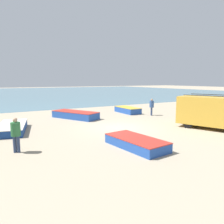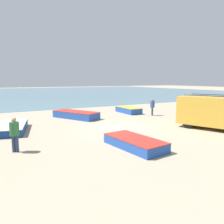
{
  "view_description": "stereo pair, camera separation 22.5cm",
  "coord_description": "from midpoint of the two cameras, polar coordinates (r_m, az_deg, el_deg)",
  "views": [
    {
      "loc": [
        -8.14,
        -13.16,
        3.4
      ],
      "look_at": [
        0.08,
        1.17,
        1.0
      ],
      "focal_mm": 35.0,
      "sensor_mm": 36.0,
      "label": 1
    },
    {
      "loc": [
        -7.94,
        -13.27,
        3.4
      ],
      "look_at": [
        0.08,
        1.17,
        1.0
      ],
      "focal_mm": 35.0,
      "sensor_mm": 36.0,
      "label": 2
    }
  ],
  "objects": [
    {
      "name": "ground_plane",
      "position": [
        15.84,
        2.21,
        -4.14
      ],
      "size": [
        200.0,
        200.0,
        0.0
      ],
      "primitive_type": "plane",
      "color": "tan"
    },
    {
      "name": "fisherman_0",
      "position": [
        21.59,
        10.79,
        1.67
      ],
      "size": [
        0.43,
        0.43,
        1.63
      ],
      "rotation": [
        0.0,
        0.0,
        2.62
      ],
      "color": "navy",
      "rests_on": "ground_plane"
    },
    {
      "name": "fisherman_1",
      "position": [
        11.29,
        -23.61,
        -4.69
      ],
      "size": [
        0.44,
        0.44,
        1.68
      ],
      "rotation": [
        0.0,
        0.0,
        4.2
      ],
      "color": "navy",
      "rests_on": "ground_plane"
    },
    {
      "name": "fishing_rowboat_3",
      "position": [
        20.13,
        -9.46,
        -0.66
      ],
      "size": [
        3.44,
        5.25,
        0.63
      ],
      "rotation": [
        0.0,
        0.0,
        2.04
      ],
      "color": "#234CA3",
      "rests_on": "ground_plane"
    },
    {
      "name": "sea_water",
      "position": [
        65.8,
        -22.08,
        4.71
      ],
      "size": [
        120.0,
        80.0,
        0.01
      ],
      "primitive_type": "cube",
      "color": "slate",
      "rests_on": "ground_plane"
    },
    {
      "name": "fishing_rowboat_1",
      "position": [
        16.3,
        -24.19,
        -3.62
      ],
      "size": [
        2.5,
        5.09,
        0.5
      ],
      "rotation": [
        0.0,
        0.0,
        1.35
      ],
      "color": "navy",
      "rests_on": "ground_plane"
    },
    {
      "name": "fishing_rowboat_0",
      "position": [
        11.38,
        6.13,
        -7.85
      ],
      "size": [
        1.9,
        4.24,
        0.5
      ],
      "rotation": [
        0.0,
        0.0,
        1.68
      ],
      "color": "#234CA3",
      "rests_on": "ground_plane"
    },
    {
      "name": "fishing_rowboat_2",
      "position": [
        23.21,
        4.39,
        0.57
      ],
      "size": [
        1.4,
        3.88,
        0.6
      ],
      "rotation": [
        0.0,
        0.0,
        1.56
      ],
      "color": "#234CA3",
      "rests_on": "ground_plane"
    },
    {
      "name": "parked_van",
      "position": [
        16.86,
        25.56,
        0.09
      ],
      "size": [
        3.61,
        5.16,
        2.39
      ],
      "rotation": [
        0.0,
        0.0,
        5.08
      ],
      "color": "gold",
      "rests_on": "ground_plane"
    }
  ]
}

